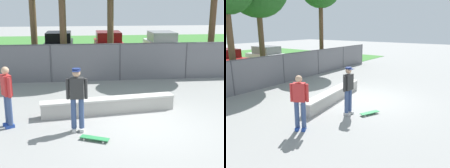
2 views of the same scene
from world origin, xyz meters
TOP-DOWN VIEW (x-y plane):
  - ground_plane at (0.00, 0.00)m, footprint 80.00×80.00m
  - concrete_ledge at (-0.98, 1.22)m, footprint 4.51×1.07m
  - skateboarder at (-2.01, -0.22)m, footprint 0.60×0.31m
  - skateboard at (-1.57, -0.92)m, footprint 0.81×0.52m
  - chainlink_fence at (0.00, 5.65)m, footprint 19.24×0.07m
  - car_red at (0.13, 12.41)m, footprint 2.05×4.22m
  - car_white at (3.70, 11.96)m, footprint 2.05×4.22m
  - bystander at (-4.03, 0.33)m, footprint 0.41×0.53m

SIDE VIEW (x-z plane):
  - ground_plane at x=0.00m, z-range 0.00..0.00m
  - skateboard at x=-1.57m, z-range 0.03..0.12m
  - concrete_ledge at x=-0.98m, z-range 0.00..0.52m
  - car_red at x=0.13m, z-range 0.01..1.67m
  - car_white at x=3.70m, z-range 0.01..1.67m
  - chainlink_fence at x=0.00m, z-range 0.08..1.83m
  - bystander at x=-4.03m, z-range 0.10..1.92m
  - skateboarder at x=-2.01m, z-range 0.11..1.95m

